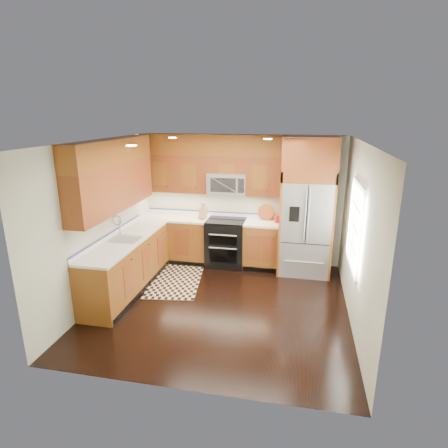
% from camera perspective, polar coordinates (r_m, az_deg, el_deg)
% --- Properties ---
extents(ground, '(4.00, 4.00, 0.00)m').
position_cam_1_polar(ground, '(6.23, -0.46, -12.15)').
color(ground, black).
rests_on(ground, ground).
extents(wall_back, '(4.00, 0.02, 2.60)m').
position_cam_1_polar(wall_back, '(7.62, 2.67, 3.73)').
color(wall_back, silver).
rests_on(wall_back, ground).
extents(wall_left, '(0.02, 4.00, 2.60)m').
position_cam_1_polar(wall_left, '(6.42, -18.22, 0.45)').
color(wall_left, silver).
rests_on(wall_left, ground).
extents(wall_right, '(0.02, 4.00, 2.60)m').
position_cam_1_polar(wall_right, '(5.66, 19.72, -1.82)').
color(wall_right, silver).
rests_on(wall_right, ground).
extents(window, '(0.04, 1.10, 1.30)m').
position_cam_1_polar(window, '(5.82, 19.34, -0.26)').
color(window, white).
rests_on(window, ground).
extents(base_cabinets, '(2.85, 3.00, 0.90)m').
position_cam_1_polar(base_cabinets, '(7.14, -8.68, -4.47)').
color(base_cabinets, '#935F1C').
rests_on(base_cabinets, ground).
extents(countertop, '(2.86, 3.01, 0.04)m').
position_cam_1_polar(countertop, '(7.05, -7.44, -0.67)').
color(countertop, silver).
rests_on(countertop, base_cabinets).
extents(upper_cabinets, '(2.85, 3.00, 1.15)m').
position_cam_1_polar(upper_cabinets, '(6.89, -8.07, 8.35)').
color(upper_cabinets, brown).
rests_on(upper_cabinets, ground).
extents(range, '(0.76, 0.67, 0.95)m').
position_cam_1_polar(range, '(7.58, 0.32, -2.87)').
color(range, black).
rests_on(range, ground).
extents(microwave, '(0.76, 0.40, 0.42)m').
position_cam_1_polar(microwave, '(7.39, 0.53, 6.20)').
color(microwave, '#B2B2B7').
rests_on(microwave, ground).
extents(refrigerator, '(0.98, 0.75, 2.60)m').
position_cam_1_polar(refrigerator, '(7.17, 12.51, 2.56)').
color(refrigerator, '#B2B2B7').
rests_on(refrigerator, ground).
extents(sink_faucet, '(0.54, 0.44, 0.37)m').
position_cam_1_polar(sink_faucet, '(6.58, -15.01, -1.71)').
color(sink_faucet, '#B2B2B7').
rests_on(sink_faucet, countertop).
extents(rug, '(1.09, 1.60, 0.01)m').
position_cam_1_polar(rug, '(7.07, -7.38, -8.55)').
color(rug, black).
rests_on(rug, ground).
extents(knife_block, '(0.14, 0.18, 0.31)m').
position_cam_1_polar(knife_block, '(7.54, -3.22, 1.75)').
color(knife_block, '#AB7753').
rests_on(knife_block, countertop).
extents(utensil_crock, '(0.12, 0.12, 0.32)m').
position_cam_1_polar(utensil_crock, '(7.33, 8.09, 1.03)').
color(utensil_crock, '#A41421').
rests_on(utensil_crock, countertop).
extents(cutting_board, '(0.38, 0.38, 0.02)m').
position_cam_1_polar(cutting_board, '(7.51, 6.39, 0.70)').
color(cutting_board, brown).
rests_on(cutting_board, countertop).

